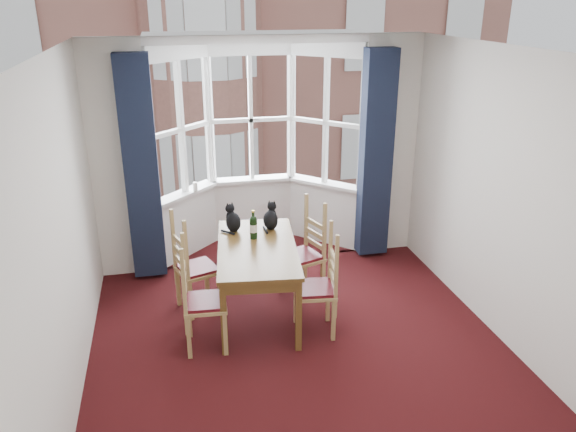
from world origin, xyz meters
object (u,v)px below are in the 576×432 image
object	(u,v)px
chair_right_near	(324,290)
candle_tall	(195,187)
dining_table	(257,255)
cat_right	(271,218)
chair_left_far	(190,271)
chair_right_far	(308,255)
chair_left_near	(196,304)
wine_bottle	(253,226)
cat_left	(233,220)

from	to	relation	value
chair_right_near	candle_tall	bearing A→B (deg)	117.04
dining_table	cat_right	size ratio (longest dim) A/B	5.03
chair_left_far	chair_right_near	bearing A→B (deg)	-28.24
chair_right_near	chair_right_far	distance (m)	0.80
chair_left_near	wine_bottle	distance (m)	1.07
chair_right_far	cat_right	xyz separation A→B (m)	(-0.41, 0.11, 0.44)
chair_right_near	candle_tall	distance (m)	2.46
cat_left	wine_bottle	distance (m)	0.32
chair_right_far	candle_tall	size ratio (longest dim) A/B	7.63
chair_left_near	chair_right_far	xyz separation A→B (m)	(1.31, 0.81, 0.00)
cat_left	chair_right_far	bearing A→B (deg)	-9.40
chair_left_far	cat_left	xyz separation A→B (m)	(0.51, 0.25, 0.44)
chair_left_near	candle_tall	world-z (taller)	candle_tall
cat_right	chair_left_near	bearing A→B (deg)	-134.76
chair_left_far	wine_bottle	xyz separation A→B (m)	(0.70, -0.01, 0.46)
candle_tall	cat_left	bearing A→B (deg)	-75.02
chair_left_near	chair_left_far	xyz separation A→B (m)	(-0.02, 0.70, 0.00)
chair_right_far	candle_tall	world-z (taller)	candle_tall
chair_right_near	dining_table	bearing A→B (deg)	141.60
chair_right_near	cat_left	xyz separation A→B (m)	(-0.77, 0.94, 0.44)
chair_left_far	cat_right	distance (m)	1.05
chair_left_near	cat_left	size ratio (longest dim) A/B	2.89
chair_left_far	chair_right_near	distance (m)	1.46
chair_left_far	cat_left	distance (m)	0.72
dining_table	chair_left_far	xyz separation A→B (m)	(-0.70, 0.22, -0.23)
chair_right_far	cat_right	world-z (taller)	cat_right
chair_left_near	candle_tall	xyz separation A→B (m)	(0.17, 2.16, 0.46)
chair_left_near	candle_tall	distance (m)	2.22
chair_left_near	chair_left_far	bearing A→B (deg)	91.41
chair_right_near	candle_tall	xyz separation A→B (m)	(-1.10, 2.16, 0.46)
chair_left_far	chair_right_far	world-z (taller)	same
chair_left_far	cat_right	world-z (taller)	cat_right
dining_table	cat_left	size ratio (longest dim) A/B	4.99
dining_table	chair_left_near	distance (m)	0.86
wine_bottle	cat_left	bearing A→B (deg)	126.00
chair_left_far	chair_right_far	bearing A→B (deg)	4.79
chair_left_near	cat_right	world-z (taller)	cat_right
chair_left_near	chair_right_far	bearing A→B (deg)	31.55
chair_right_far	chair_left_near	bearing A→B (deg)	-148.45
chair_left_far	chair_right_far	size ratio (longest dim) A/B	1.00
candle_tall	chair_right_near	bearing A→B (deg)	-62.96
dining_table	chair_right_far	distance (m)	0.76
cat_right	cat_left	bearing A→B (deg)	176.42
chair_left_near	cat_right	xyz separation A→B (m)	(0.91, 0.92, 0.44)
chair_left_near	chair_left_far	distance (m)	0.70
dining_table	chair_right_near	size ratio (longest dim) A/B	1.73
cat_left	chair_left_near	bearing A→B (deg)	-117.60
chair_right_far	wine_bottle	distance (m)	0.80
dining_table	chair_right_near	bearing A→B (deg)	-38.40
dining_table	cat_left	world-z (taller)	cat_left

